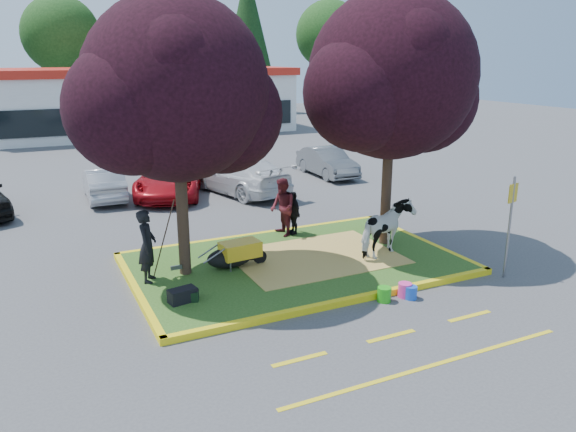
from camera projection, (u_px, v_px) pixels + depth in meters
name	position (u px, v px, depth m)	size (l,w,h in m)	color
ground	(295.00, 266.00, 14.57)	(90.00, 90.00, 0.00)	#424244
median_island	(295.00, 263.00, 14.55)	(8.00, 5.00, 0.15)	#274D18
curb_near	(348.00, 301.00, 12.32)	(8.30, 0.16, 0.15)	yellow
curb_far	(257.00, 235.00, 16.78)	(8.30, 0.16, 0.15)	yellow
curb_left	(136.00, 291.00, 12.85)	(0.16, 5.30, 0.15)	yellow
curb_right	(421.00, 241.00, 16.25)	(0.16, 5.30, 0.15)	yellow
straw_bedding	(316.00, 257.00, 14.78)	(4.20, 3.00, 0.01)	tan
tree_purple_left	(177.00, 98.00, 12.53)	(5.06, 4.20, 6.51)	black
tree_purple_right	(393.00, 83.00, 14.68)	(5.30, 4.40, 6.82)	black
fire_lane_stripe_a	(300.00, 359.00, 10.10)	(1.10, 0.12, 0.01)	yellow
fire_lane_stripe_b	(391.00, 336.00, 10.93)	(1.10, 0.12, 0.01)	yellow
fire_lane_stripe_c	(470.00, 316.00, 11.77)	(1.10, 0.12, 0.01)	yellow
fire_lane_long	(431.00, 366.00, 9.89)	(6.00, 0.10, 0.01)	yellow
retail_building	(142.00, 100.00, 39.00)	(20.40, 8.40, 4.40)	silver
treeline	(103.00, 23.00, 45.50)	(46.58, 7.80, 14.63)	black
cow	(387.00, 229.00, 14.69)	(0.79, 1.74, 1.47)	white
calf	(230.00, 257.00, 14.02)	(1.18, 0.67, 0.51)	black
handler	(147.00, 246.00, 13.00)	(0.63, 0.41, 1.73)	black
visitor_a	(282.00, 207.00, 16.34)	(0.83, 0.64, 1.70)	#4E161E
visitor_b	(293.00, 213.00, 16.56)	(0.75, 0.31, 1.28)	black
wheelbarrow	(241.00, 250.00, 13.98)	(1.75, 0.67, 0.66)	black
gear_bag_dark	(183.00, 295.00, 12.07)	(0.59, 0.32, 0.30)	black
gear_bag_green	(189.00, 296.00, 12.13)	(0.41, 0.25, 0.22)	black
sign_post	(511.00, 216.00, 13.41)	(0.35, 0.11, 2.54)	slate
bucket_green	(384.00, 294.00, 12.44)	(0.31, 0.31, 0.33)	green
bucket_pink	(405.00, 290.00, 12.67)	(0.31, 0.31, 0.33)	#FB37A0
bucket_blue	(411.00, 292.00, 12.57)	(0.28, 0.28, 0.30)	blue
car_silver	(104.00, 183.00, 21.14)	(1.30, 3.73, 1.23)	#96979E
car_red	(171.00, 178.00, 21.69)	(2.30, 4.98, 1.39)	#AB0E16
car_white	(240.00, 176.00, 22.01)	(2.00, 4.91, 1.43)	silver
car_grey	(327.00, 162.00, 25.21)	(1.34, 3.84, 1.27)	#55585C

